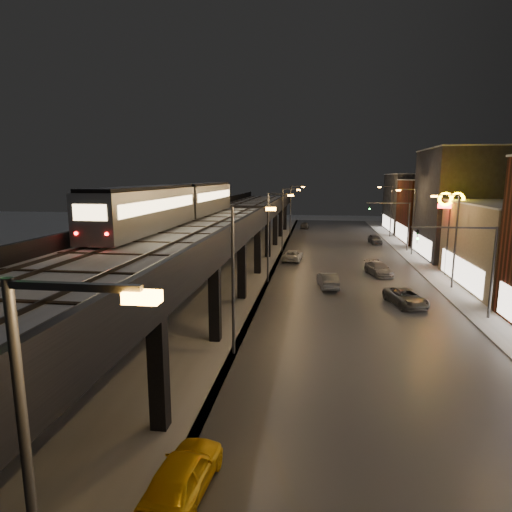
{
  "coord_description": "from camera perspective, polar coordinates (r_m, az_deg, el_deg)",
  "views": [
    {
      "loc": [
        4.05,
        -10.85,
        10.55
      ],
      "look_at": [
        -0.16,
        18.77,
        5.0
      ],
      "focal_mm": 30.0,
      "sensor_mm": 36.0,
      "label": 1
    }
  ],
  "objects": [
    {
      "name": "road_surface",
      "position": [
        47.17,
        12.09,
        -2.62
      ],
      "size": [
        17.0,
        120.0,
        0.06
      ],
      "primitive_type": "cube",
      "color": "#46474D",
      "rests_on": "ground"
    },
    {
      "name": "sidewalk_right",
      "position": [
        48.92,
        23.87,
        -2.78
      ],
      "size": [
        4.0,
        120.0,
        0.14
      ],
      "primitive_type": "cube",
      "color": "#9FA1A8",
      "rests_on": "ground"
    },
    {
      "name": "under_viaduct_pavement",
      "position": [
        48.11,
        -4.17,
        -2.15
      ],
      "size": [
        11.0,
        120.0,
        0.06
      ],
      "primitive_type": "cube",
      "color": "#9FA1A8",
      "rests_on": "ground"
    },
    {
      "name": "elevated_viaduct",
      "position": [
        44.14,
        -5.13,
        4.05
      ],
      "size": [
        9.0,
        100.0,
        6.3
      ],
      "color": "black",
      "rests_on": "ground"
    },
    {
      "name": "viaduct_trackbed",
      "position": [
        44.19,
        -5.12,
        5.06
      ],
      "size": [
        8.4,
        100.0,
        0.32
      ],
      "color": "#B2B7C1",
      "rests_on": "elevated_viaduct"
    },
    {
      "name": "viaduct_parapet_streetside",
      "position": [
        43.39,
        0.52,
        5.61
      ],
      "size": [
        0.3,
        100.0,
        1.1
      ],
      "primitive_type": "cube",
      "color": "black",
      "rests_on": "elevated_viaduct"
    },
    {
      "name": "viaduct_parapet_far",
      "position": [
        45.36,
        -10.5,
        5.65
      ],
      "size": [
        0.3,
        100.0,
        1.1
      ],
      "primitive_type": "cube",
      "color": "black",
      "rests_on": "elevated_viaduct"
    },
    {
      "name": "building_d",
      "position": [
        62.24,
        26.94,
        6.18
      ],
      "size": [
        12.2,
        13.2,
        14.16
      ],
      "color": "#272830",
      "rests_on": "ground"
    },
    {
      "name": "building_e",
      "position": [
        75.73,
        23.45,
        5.5
      ],
      "size": [
        12.2,
        12.2,
        10.16
      ],
      "color": "#551B11",
      "rests_on": "ground"
    },
    {
      "name": "building_f",
      "position": [
        89.25,
        21.14,
        6.61
      ],
      "size": [
        12.2,
        16.2,
        11.16
      ],
      "color": "#2F2F30",
      "rests_on": "ground"
    },
    {
      "name": "streetlight_left_0",
      "position": [
        9.08,
        -26.34,
        -26.48
      ],
      "size": [
        2.57,
        0.28,
        9.0
      ],
      "color": "#38383A",
      "rests_on": "ground"
    },
    {
      "name": "streetlight_left_1",
      "position": [
        24.84,
        -2.48,
        -1.85
      ],
      "size": [
        2.57,
        0.28,
        9.0
      ],
      "color": "#38383A",
      "rests_on": "ground"
    },
    {
      "name": "streetlight_left_2",
      "position": [
        42.43,
        1.98,
        3.3
      ],
      "size": [
        2.57,
        0.28,
        9.0
      ],
      "color": "#38383A",
      "rests_on": "ground"
    },
    {
      "name": "streetlight_right_2",
      "position": [
        44.05,
        24.78,
        2.61
      ],
      "size": [
        2.56,
        0.28,
        9.0
      ],
      "color": "#38383A",
      "rests_on": "ground"
    },
    {
      "name": "streetlight_left_3",
      "position": [
        60.26,
        3.82,
        5.42
      ],
      "size": [
        2.57,
        0.28,
        9.0
      ],
      "color": "#38383A",
      "rests_on": "ground"
    },
    {
      "name": "streetlight_right_3",
      "position": [
        61.41,
        20.05,
        4.91
      ],
      "size": [
        2.56,
        0.28,
        9.0
      ],
      "color": "#38383A",
      "rests_on": "ground"
    },
    {
      "name": "streetlight_left_4",
      "position": [
        78.16,
        4.82,
        6.57
      ],
      "size": [
        2.57,
        0.28,
        9.0
      ],
      "color": "#38383A",
      "rests_on": "ground"
    },
    {
      "name": "streetlight_right_4",
      "position": [
        79.06,
        17.41,
        6.17
      ],
      "size": [
        2.56,
        0.28,
        9.0
      ],
      "color": "#38383A",
      "rests_on": "ground"
    },
    {
      "name": "traffic_light_rig_a",
      "position": [
        35.42,
        27.39,
        -0.52
      ],
      "size": [
        6.1,
        0.34,
        7.0
      ],
      "color": "#38383A",
      "rests_on": "ground"
    },
    {
      "name": "traffic_light_rig_b",
      "position": [
        64.23,
        18.69,
        4.55
      ],
      "size": [
        6.1,
        0.34,
        7.0
      ],
      "color": "#38383A",
      "rests_on": "ground"
    },
    {
      "name": "subway_train",
      "position": [
        40.71,
        -9.95,
        7.09
      ],
      "size": [
        2.73,
        32.81,
        3.26
      ],
      "color": "gray",
      "rests_on": "viaduct_trackbed"
    },
    {
      "name": "car_taxi",
      "position": [
        16.24,
        -9.71,
        -26.88
      ],
      "size": [
        2.13,
        4.41,
        1.45
      ],
      "primitive_type": "imported",
      "rotation": [
        0.0,
        0.0,
        3.04
      ],
      "color": "yellow",
      "rests_on": "ground"
    },
    {
      "name": "car_near_white",
      "position": [
        41.66,
        9.53,
        -3.27
      ],
      "size": [
        2.19,
        4.63,
        1.47
      ],
      "primitive_type": "imported",
      "rotation": [
        0.0,
        0.0,
        3.29
      ],
      "color": "slate",
      "rests_on": "ground"
    },
    {
      "name": "car_mid_silver",
      "position": [
        54.51,
        4.9,
        0.03
      ],
      "size": [
        2.62,
        5.0,
        1.34
      ],
      "primitive_type": "imported",
      "rotation": [
        0.0,
        0.0,
        3.06
      ],
      "color": "silver",
      "rests_on": "ground"
    },
    {
      "name": "car_far_white",
      "position": [
        89.34,
        6.5,
        4.09
      ],
      "size": [
        1.79,
        4.01,
        1.34
      ],
      "primitive_type": "imported",
      "rotation": [
        0.0,
        0.0,
        3.09
      ],
      "color": "#5F6061",
      "rests_on": "ground"
    },
    {
      "name": "car_onc_dark",
      "position": [
        37.65,
        19.35,
        -5.31
      ],
      "size": [
        3.46,
        5.28,
        1.35
      ],
      "primitive_type": "imported",
      "rotation": [
        0.0,
        0.0,
        0.27
      ],
      "color": "#5F6061",
      "rests_on": "ground"
    },
    {
      "name": "car_onc_white",
      "position": [
        48.16,
        16.04,
        -1.73
      ],
      "size": [
        3.08,
        5.07,
        1.37
      ],
      "primitive_type": "imported",
      "rotation": [
        0.0,
        0.0,
        0.26
      ],
      "color": "gray",
      "rests_on": "ground"
    },
    {
      "name": "car_onc_red",
      "position": [
        71.01,
        15.58,
        2.15
      ],
      "size": [
        2.09,
        4.3,
        1.42
      ],
      "primitive_type": "imported",
      "rotation": [
        0.0,
        0.0,
        0.1
      ],
      "color": "#4D525D",
      "rests_on": "ground"
    },
    {
      "name": "sign_mcdonalds",
      "position": [
        49.68,
        24.51,
        5.64
      ],
      "size": [
        2.66,
        0.72,
        8.97
      ],
      "color": "#38383A",
      "rests_on": "ground"
    }
  ]
}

